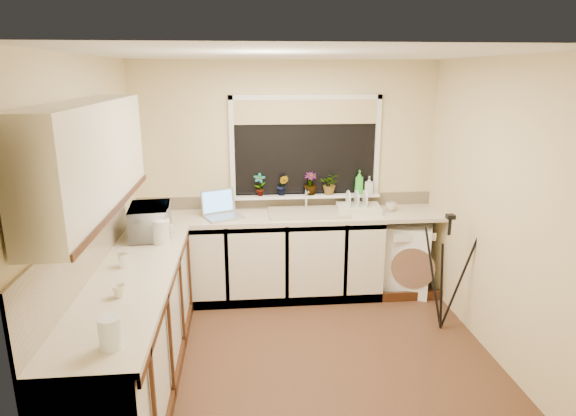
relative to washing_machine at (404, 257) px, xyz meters
The scene contains 34 objects.
floor 1.79m from the washing_machine, 136.32° to the right, with size 3.20×3.20×0.00m, color brown.
ceiling 2.71m from the washing_machine, 136.32° to the right, with size 3.20×3.20×0.00m, color white.
wall_back 1.55m from the washing_machine, 167.02° to the left, with size 3.20×3.20×0.00m, color beige.
wall_front 3.11m from the washing_machine, 115.04° to the right, with size 3.20×3.20×0.00m, color beige.
wall_left 3.22m from the washing_machine, 157.14° to the right, with size 3.00×3.00×0.00m, color beige.
wall_right 1.51m from the washing_machine, 74.52° to the right, with size 3.00×3.00×0.00m, color beige.
base_cabinet_back 1.59m from the washing_machine, behind, with size 2.55×0.60×0.86m, color silver.
base_cabinet_left 2.98m from the washing_machine, 149.55° to the right, with size 0.54×2.40×0.86m, color silver.
worktop_back 1.36m from the washing_machine, behind, with size 3.20×0.60×0.04m, color beige.
worktop_left 3.02m from the washing_machine, 149.55° to the right, with size 0.60×2.40×0.04m, color beige.
upper_cabinet 3.48m from the washing_machine, 148.49° to the right, with size 0.28×1.90×0.70m, color silver.
splashback_left 3.31m from the washing_machine, 152.14° to the right, with size 0.02×2.40×0.45m, color beige.
splashback_back 1.42m from the washing_machine, 167.53° to the left, with size 3.20×0.02×0.14m, color beige.
window_glass 1.61m from the washing_machine, 165.44° to the left, with size 1.50×0.02×1.00m, color black.
window_blind 1.89m from the washing_machine, 166.70° to the left, with size 1.50×0.02×0.25m, color tan.
windowsill 1.27m from the washing_machine, 168.24° to the left, with size 1.60×0.14×0.03m, color white.
sink 1.19m from the washing_machine, behind, with size 0.82×0.46×0.03m, color tan.
faucet 1.25m from the washing_machine, behind, with size 0.03×0.03×0.24m, color silver.
washing_machine is the anchor object (origin of this frame).
laptop 2.05m from the washing_machine, behind, with size 0.45×0.43×0.27m.
kettle 2.64m from the washing_machine, 162.16° to the right, with size 0.15×0.15×0.20m, color silver.
dish_rack 0.76m from the washing_machine, behind, with size 0.45×0.34×0.07m, color beige.
tripod 0.90m from the washing_machine, 84.70° to the right, with size 0.54×0.54×1.11m, color black, non-canonical shape.
glass_jug 3.53m from the washing_machine, 134.98° to the right, with size 0.12×0.12×0.18m, color silver.
steel_jar 3.01m from the washing_machine, 153.68° to the right, with size 0.08×0.08×0.11m, color silver.
microwave 2.71m from the washing_machine, 167.09° to the right, with size 0.51×0.34×0.28m, color silver.
plant_a 1.76m from the washing_machine, behind, with size 0.13×0.09×0.25m, color #999999.
plant_b 1.54m from the washing_machine, behind, with size 0.12×0.10×0.22m, color #999999.
plant_c 1.31m from the washing_machine, 167.96° to the left, with size 0.14×0.14×0.24m, color #999999.
plant_d 1.14m from the washing_machine, 164.76° to the left, with size 0.21×0.18×0.23m, color #999999.
soap_bottle_green 0.95m from the washing_machine, 156.32° to the left, with size 0.10×0.10×0.25m, color green.
soap_bottle_clear 0.87m from the washing_machine, 152.70° to the left, with size 0.09×0.09×0.19m, color #999999.
cup_back 0.59m from the washing_machine, behind, with size 0.12×0.12×0.09m, color beige.
cup_left 3.20m from the washing_machine, 144.43° to the right, with size 0.09×0.09×0.08m, color #F1E2C6.
Camera 1 is at (-0.47, -3.67, 2.33)m, focal length 30.67 mm.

